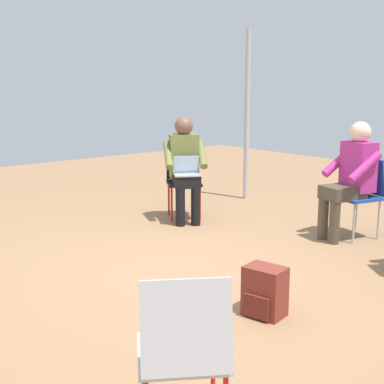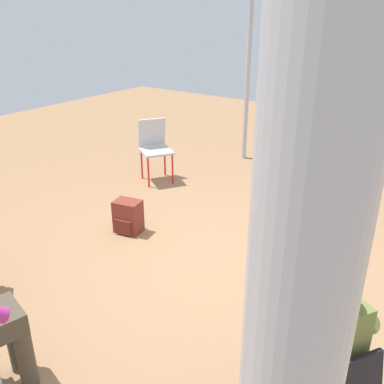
{
  "view_description": "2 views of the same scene",
  "coord_description": "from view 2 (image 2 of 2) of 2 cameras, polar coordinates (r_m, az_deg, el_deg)",
  "views": [
    {
      "loc": [
        3.41,
        -2.75,
        1.63
      ],
      "look_at": [
        0.39,
        -0.22,
        0.82
      ],
      "focal_mm": 50.0,
      "sensor_mm": 36.0,
      "label": 1
    },
    {
      "loc": [
        -1.93,
        2.87,
        2.26
      ],
      "look_at": [
        0.23,
        -0.16,
        0.63
      ],
      "focal_mm": 40.0,
      "sensor_mm": 36.0,
      "label": 2
    }
  ],
  "objects": [
    {
      "name": "backpack_near_laptop_user",
      "position": [
        4.66,
        -8.49,
        -3.48
      ],
      "size": [
        0.32,
        0.29,
        0.36
      ],
      "rotation": [
        0.0,
        0.0,
        0.21
      ],
      "color": "maroon",
      "rests_on": "ground"
    },
    {
      "name": "chair_south",
      "position": [
        5.72,
        16.76,
        4.66
      ],
      "size": [
        0.41,
        0.45,
        0.85
      ],
      "rotation": [
        0.0,
        0.0,
        -0.03
      ],
      "color": "#1E4799",
      "rests_on": "ground"
    },
    {
      "name": "ground_plane",
      "position": [
        4.13,
        1.33,
        -9.51
      ],
      "size": [
        14.0,
        14.0,
        0.0
      ],
      "primitive_type": "plane",
      "color": "#99704C"
    },
    {
      "name": "person_with_laptop",
      "position": [
        2.33,
        15.28,
        -19.57
      ],
      "size": [
        0.64,
        0.62,
        1.24
      ],
      "rotation": [
        0.0,
        0.0,
        -2.12
      ],
      "color": "black",
      "rests_on": "ground"
    },
    {
      "name": "chair_southeast",
      "position": [
        5.91,
        -5.0,
        6.19
      ],
      "size": [
        0.58,
        0.57,
        0.85
      ],
      "rotation": [
        0.0,
        0.0,
        0.99
      ],
      "color": "#B7B7BC",
      "rests_on": "ground"
    },
    {
      "name": "tent_pole_near",
      "position": [
        6.67,
        7.44,
        15.03
      ],
      "size": [
        0.07,
        0.07,
        2.57
      ],
      "primitive_type": "cylinder",
      "color": "#B2B2B7",
      "rests_on": "ground"
    }
  ]
}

